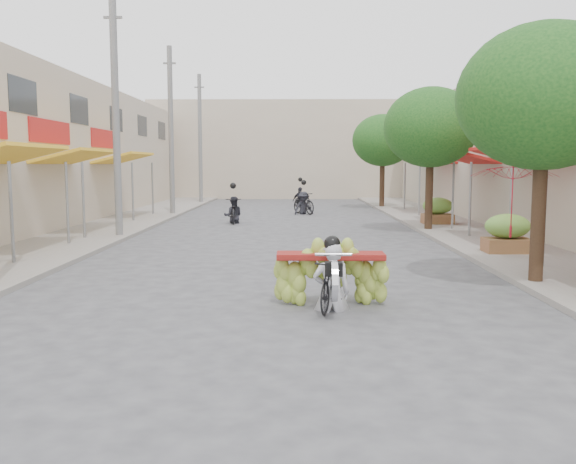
# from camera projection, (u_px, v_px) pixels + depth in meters

# --- Properties ---
(ground) EXTENTS (120.00, 120.00, 0.00)m
(ground) POSITION_uv_depth(u_px,v_px,m) (260.00, 343.00, 8.49)
(ground) COLOR #55555A
(ground) RESTS_ON ground
(sidewalk_left) EXTENTS (4.00, 60.00, 0.12)m
(sidewalk_left) POSITION_uv_depth(u_px,v_px,m) (100.00, 227.00, 23.47)
(sidewalk_left) COLOR gray
(sidewalk_left) RESTS_ON ground
(sidewalk_right) EXTENTS (4.00, 60.00, 0.12)m
(sidewalk_right) POSITION_uv_depth(u_px,v_px,m) (464.00, 228.00, 23.32)
(sidewalk_right) COLOR gray
(sidewalk_right) RESTS_ON ground
(far_building) EXTENTS (20.00, 6.00, 7.00)m
(far_building) POSITION_uv_depth(u_px,v_px,m) (288.00, 151.00, 45.87)
(far_building) COLOR #C4B39B
(far_building) RESTS_ON ground
(utility_pole_mid) EXTENTS (0.60, 0.24, 8.00)m
(utility_pole_mid) POSITION_uv_depth(u_px,v_px,m) (116.00, 117.00, 20.03)
(utility_pole_mid) COLOR slate
(utility_pole_mid) RESTS_ON ground
(utility_pole_far) EXTENTS (0.60, 0.24, 8.00)m
(utility_pole_far) POSITION_uv_depth(u_px,v_px,m) (171.00, 131.00, 28.97)
(utility_pole_far) COLOR slate
(utility_pole_far) RESTS_ON ground
(utility_pole_back) EXTENTS (0.60, 0.24, 8.00)m
(utility_pole_back) POSITION_uv_depth(u_px,v_px,m) (200.00, 139.00, 37.92)
(utility_pole_back) COLOR slate
(utility_pole_back) RESTS_ON ground
(street_tree_near) EXTENTS (3.40, 3.40, 5.25)m
(street_tree_near) POSITION_uv_depth(u_px,v_px,m) (544.00, 98.00, 11.99)
(street_tree_near) COLOR #3A2719
(street_tree_near) RESTS_ON ground
(street_tree_mid) EXTENTS (3.40, 3.40, 5.25)m
(street_tree_mid) POSITION_uv_depth(u_px,v_px,m) (431.00, 128.00, 21.93)
(street_tree_mid) COLOR #3A2719
(street_tree_mid) RESTS_ON ground
(street_tree_far) EXTENTS (3.40, 3.40, 5.25)m
(street_tree_far) POSITION_uv_depth(u_px,v_px,m) (383.00, 141.00, 33.86)
(street_tree_far) COLOR #3A2719
(street_tree_far) RESTS_ON ground
(produce_crate_mid) EXTENTS (1.20, 0.88, 1.16)m
(produce_crate_mid) POSITION_uv_depth(u_px,v_px,m) (508.00, 230.00, 16.30)
(produce_crate_mid) COLOR brown
(produce_crate_mid) RESTS_ON ground
(produce_crate_far) EXTENTS (1.20, 0.88, 1.16)m
(produce_crate_far) POSITION_uv_depth(u_px,v_px,m) (438.00, 209.00, 24.25)
(produce_crate_far) COLOR brown
(produce_crate_far) RESTS_ON ground
(banana_motorbike) EXTENTS (2.20, 1.78, 2.17)m
(banana_motorbike) POSITION_uv_depth(u_px,v_px,m) (331.00, 266.00, 10.50)
(banana_motorbike) COLOR black
(banana_motorbike) RESTS_ON ground
(market_umbrella) EXTENTS (2.20, 2.20, 1.87)m
(market_umbrella) POSITION_uv_depth(u_px,v_px,m) (514.00, 162.00, 14.81)
(market_umbrella) COLOR #B31727
(market_umbrella) RESTS_ON ground
(pedestrian) EXTENTS (0.99, 0.88, 1.73)m
(pedestrian) POSITION_uv_depth(u_px,v_px,m) (433.00, 201.00, 24.63)
(pedestrian) COLOR silver
(pedestrian) RESTS_ON ground
(bg_motorbike_a) EXTENTS (0.83, 1.83, 1.95)m
(bg_motorbike_a) POSITION_uv_depth(u_px,v_px,m) (233.00, 206.00, 25.62)
(bg_motorbike_a) COLOR black
(bg_motorbike_a) RESTS_ON ground
(bg_motorbike_b) EXTENTS (1.45, 1.90, 1.95)m
(bg_motorbike_b) POSITION_uv_depth(u_px,v_px,m) (304.00, 198.00, 30.15)
(bg_motorbike_b) COLOR black
(bg_motorbike_b) RESTS_ON ground
(bg_motorbike_c) EXTENTS (1.11, 1.48, 1.95)m
(bg_motorbike_c) POSITION_uv_depth(u_px,v_px,m) (300.00, 192.00, 35.98)
(bg_motorbike_c) COLOR black
(bg_motorbike_c) RESTS_ON ground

